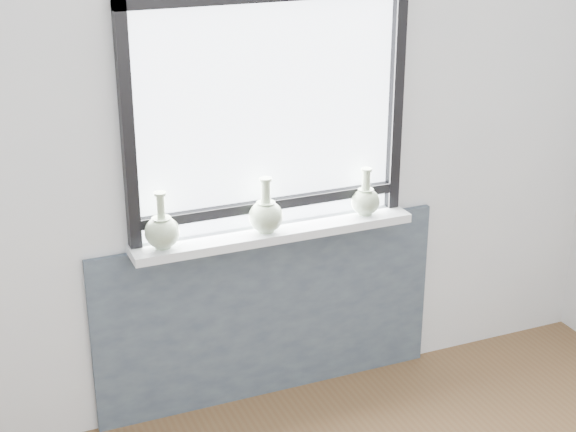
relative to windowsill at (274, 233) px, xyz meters
name	(u,v)px	position (x,y,z in m)	size (l,w,h in m)	color
back_wall	(265,138)	(0.00, 0.10, 0.42)	(3.60, 0.02, 2.60)	silver
apron_panel	(269,314)	(0.00, 0.07, -0.45)	(1.70, 0.03, 0.86)	#4C5C67
windowsill	(274,233)	(0.00, 0.00, 0.00)	(1.32, 0.18, 0.04)	silver
window	(268,109)	(0.00, 0.06, 0.56)	(1.30, 0.06, 1.05)	black
vase_a	(162,230)	(-0.52, -0.01, 0.10)	(0.15, 0.15, 0.25)	#A1B793
vase_b	(266,214)	(-0.05, -0.01, 0.10)	(0.16, 0.16, 0.25)	#A1B793
vase_c	(365,200)	(0.46, 0.00, 0.09)	(0.14, 0.14, 0.23)	#A1B793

